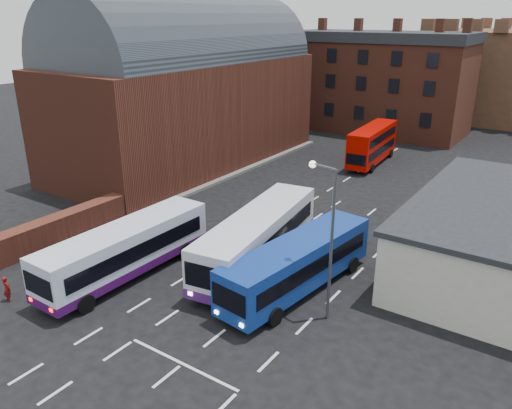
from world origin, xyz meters
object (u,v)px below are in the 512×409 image
Objects in this scene: pedestrian_red at (7,289)px; pedestrian_beige at (39,272)px; bus_blue at (298,262)px; bus_red_double at (372,144)px; street_lamp at (328,229)px; bus_white_outbound at (126,247)px; bus_white_inbound at (258,235)px.

pedestrian_beige reaches higher than pedestrian_red.
bus_blue is at bearing -142.96° from pedestrian_beige.
pedestrian_beige is at bearing 75.96° from bus_red_double.
bus_blue is 14.30m from pedestrian_beige.
bus_red_double reaches higher than bus_blue.
pedestrian_red is at bearing -150.70° from street_lamp.
bus_red_double is (2.73, 29.78, 0.22)m from bus_white_outbound.
bus_white_outbound reaches higher than bus_blue.
bus_white_outbound is at bearing -167.19° from street_lamp.
bus_white_inbound reaches higher than bus_white_outbound.
bus_white_outbound is at bearing 80.78° from bus_red_double.
bus_white_outbound is 4.87m from pedestrian_beige.
bus_white_outbound is at bearing 36.32° from bus_white_inbound.
pedestrian_beige is at bearing -157.05° from street_lamp.
bus_red_double reaches higher than bus_white_outbound.
pedestrian_beige is (-8.62, -8.88, -1.10)m from bus_white_inbound.
bus_white_inbound is 1.12× the size of bus_blue.
street_lamp is (2.33, -1.46, 3.02)m from bus_blue.
bus_white_inbound is at bearing 92.33° from bus_red_double.
bus_white_outbound is 1.16× the size of bus_red_double.
bus_red_double is at bearing -99.09° from pedestrian_red.
bus_white_inbound is 7.47× the size of pedestrian_beige.
street_lamp reaches higher than bus_blue.
bus_red_double is at bearing -69.25° from bus_blue.
bus_blue is at bearing 151.30° from bus_white_inbound.
bus_red_double is at bearing -95.06° from pedestrian_beige.
bus_white_inbound is 24.60m from bus_red_double.
bus_blue is (3.48, -1.31, -0.20)m from bus_white_inbound.
bus_white_inbound is 1.27× the size of bus_red_double.
pedestrian_beige is (-0.08, 1.94, 0.09)m from pedestrian_red.
bus_white_inbound is at bearing 154.51° from street_lamp.
bus_white_outbound is 9.78m from bus_blue.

